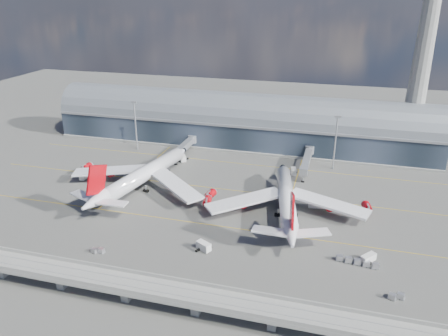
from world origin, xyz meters
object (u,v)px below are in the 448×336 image
(service_truck_0, at_px, (85,175))
(control_tower, at_px, (424,51))
(service_truck_5, at_px, (182,158))
(cargo_train_0, at_px, (98,251))
(service_truck_4, at_px, (293,171))
(floodlight_mast_right, at_px, (335,141))
(airliner_right, at_px, (286,201))
(service_truck_1, at_px, (204,246))
(service_truck_2, at_px, (320,204))
(cargo_train_1, at_px, (357,262))
(service_truck_3, at_px, (368,258))
(cargo_train_2, at_px, (396,296))
(floodlight_mast_left, at_px, (136,124))
(airliner_left, at_px, (141,176))

(service_truck_0, bearing_deg, control_tower, 22.23)
(service_truck_5, height_order, cargo_train_0, service_truck_5)
(service_truck_4, bearing_deg, floodlight_mast_right, 23.30)
(airliner_right, relative_size, service_truck_1, 11.95)
(service_truck_2, bearing_deg, cargo_train_1, -166.00)
(service_truck_0, bearing_deg, airliner_right, -9.28)
(service_truck_3, bearing_deg, cargo_train_0, -128.20)
(service_truck_3, bearing_deg, airliner_right, 179.51)
(airliner_right, distance_m, cargo_train_2, 54.30)
(floodlight_mast_left, relative_size, cargo_train_0, 5.41)
(floodlight_mast_left, bearing_deg, cargo_train_0, -71.58)
(control_tower, xyz_separation_m, floodlight_mast_left, (-135.00, -28.00, -38.00))
(service_truck_1, distance_m, service_truck_5, 79.89)
(service_truck_1, bearing_deg, floodlight_mast_right, 3.59)
(service_truck_4, height_order, cargo_train_0, service_truck_4)
(control_tower, bearing_deg, service_truck_1, -123.48)
(floodlight_mast_right, bearing_deg, service_truck_5, -172.83)
(airliner_right, height_order, service_truck_0, airliner_right)
(floodlight_mast_right, bearing_deg, service_truck_3, -79.38)
(control_tower, distance_m, cargo_train_0, 166.77)
(service_truck_5, bearing_deg, floodlight_mast_left, 130.10)
(floodlight_mast_left, distance_m, floodlight_mast_right, 100.00)
(airliner_left, xyz_separation_m, cargo_train_2, (97.35, -45.78, -5.26))
(airliner_right, height_order, service_truck_1, airliner_right)
(service_truck_1, relative_size, cargo_train_0, 1.15)
(service_truck_1, height_order, service_truck_5, service_truck_5)
(floodlight_mast_right, relative_size, service_truck_2, 2.83)
(airliner_right, height_order, service_truck_4, airliner_right)
(service_truck_2, bearing_deg, service_truck_1, 131.54)
(control_tower, bearing_deg, service_truck_5, -160.84)
(airliner_left, xyz_separation_m, service_truck_3, (90.35, -29.82, -4.74))
(service_truck_5, bearing_deg, cargo_train_2, -73.64)
(airliner_left, bearing_deg, cargo_train_0, -70.87)
(airliner_right, xyz_separation_m, service_truck_3, (28.92, -24.50, -4.07))
(airliner_left, distance_m, service_truck_2, 73.68)
(cargo_train_2, bearing_deg, cargo_train_1, 55.92)
(floodlight_mast_right, xyz_separation_m, cargo_train_2, (20.85, -89.84, -12.80))
(service_truck_1, relative_size, service_truck_4, 1.03)
(floodlight_mast_right, distance_m, airliner_left, 88.60)
(cargo_train_2, bearing_deg, service_truck_4, 45.13)
(service_truck_1, xyz_separation_m, cargo_train_0, (-32.27, -10.47, -0.66))
(service_truck_2, height_order, service_truck_3, service_truck_2)
(cargo_train_0, bearing_deg, floodlight_mast_right, -23.85)
(floodlight_mast_left, xyz_separation_m, service_truck_5, (28.54, -8.99, -12.05))
(service_truck_3, distance_m, service_truck_5, 107.18)
(control_tower, height_order, cargo_train_1, control_tower)
(floodlight_mast_right, height_order, service_truck_2, floodlight_mast_right)
(service_truck_2, xyz_separation_m, cargo_train_1, (13.63, -34.45, -0.76))
(floodlight_mast_left, distance_m, service_truck_2, 106.23)
(service_truck_2, xyz_separation_m, cargo_train_0, (-66.49, -50.03, -0.86))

